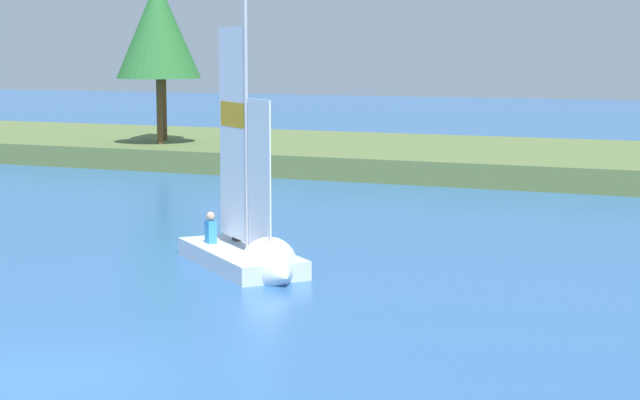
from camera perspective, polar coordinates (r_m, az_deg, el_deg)
name	(u,v)px	position (r m, az deg, el deg)	size (l,w,h in m)	color
ground_plane	(44,381)	(16.60, -14.26, -9.15)	(200.00, 200.00, 0.00)	#2D609E
shore_bank	(531,161)	(44.59, 10.99, 2.04)	(80.00, 12.64, 0.88)	#5B703D
shoreline_tree_left	(161,28)	(48.73, -8.34, 8.91)	(2.47, 2.47, 7.24)	brown
shoreline_tree_midleft	(158,29)	(46.78, -8.47, 8.84)	(3.57, 3.57, 6.93)	brown
sailboat	(254,254)	(23.63, -3.45, -2.86)	(4.47, 4.10, 6.57)	silver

